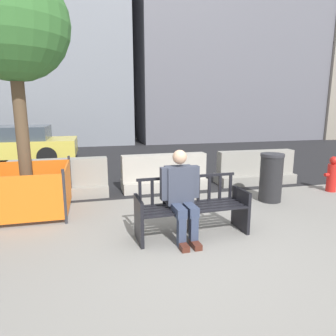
{
  "coord_description": "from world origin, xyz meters",
  "views": [
    {
      "loc": [
        -1.21,
        -3.44,
        1.92
      ],
      "look_at": [
        0.2,
        2.12,
        0.75
      ],
      "focal_mm": 32.0,
      "sensor_mm": 36.0,
      "label": 1
    }
  ],
  "objects_px": {
    "street_bench": "(192,210)",
    "trash_bin": "(271,177)",
    "jersey_barrier_right": "(255,170)",
    "jersey_barrier_left": "(60,182)",
    "construction_fence": "(28,189)",
    "fire_hydrant": "(332,175)",
    "seated_person": "(181,193)",
    "jersey_barrier_centre": "(164,175)",
    "car_taxi_near": "(7,144)",
    "street_tree": "(12,25)"
  },
  "relations": [
    {
      "from": "street_bench",
      "to": "trash_bin",
      "type": "height_order",
      "value": "trash_bin"
    },
    {
      "from": "jersey_barrier_right",
      "to": "jersey_barrier_left",
      "type": "bearing_deg",
      "value": -178.86
    },
    {
      "from": "construction_fence",
      "to": "fire_hydrant",
      "type": "xyz_separation_m",
      "value": [
        6.51,
        -0.14,
        -0.08
      ]
    },
    {
      "from": "seated_person",
      "to": "fire_hydrant",
      "type": "xyz_separation_m",
      "value": [
        4.1,
        1.55,
        -0.3
      ]
    },
    {
      "from": "jersey_barrier_centre",
      "to": "jersey_barrier_left",
      "type": "xyz_separation_m",
      "value": [
        -2.33,
        -0.09,
        0.0
      ]
    },
    {
      "from": "car_taxi_near",
      "to": "trash_bin",
      "type": "height_order",
      "value": "car_taxi_near"
    },
    {
      "from": "jersey_barrier_centre",
      "to": "fire_hydrant",
      "type": "relative_size",
      "value": 2.45
    },
    {
      "from": "construction_fence",
      "to": "car_taxi_near",
      "type": "relative_size",
      "value": 0.3
    },
    {
      "from": "jersey_barrier_centre",
      "to": "fire_hydrant",
      "type": "xyz_separation_m",
      "value": [
        3.71,
        -1.14,
        0.05
      ]
    },
    {
      "from": "jersey_barrier_right",
      "to": "fire_hydrant",
      "type": "height_order",
      "value": "jersey_barrier_right"
    },
    {
      "from": "construction_fence",
      "to": "trash_bin",
      "type": "xyz_separation_m",
      "value": [
        4.72,
        -0.43,
        0.03
      ]
    },
    {
      "from": "construction_fence",
      "to": "car_taxi_near",
      "type": "distance_m",
      "value": 5.87
    },
    {
      "from": "street_tree",
      "to": "construction_fence",
      "type": "distance_m",
      "value": 2.77
    },
    {
      "from": "street_tree",
      "to": "jersey_barrier_left",
      "type": "bearing_deg",
      "value": 62.53
    },
    {
      "from": "street_bench",
      "to": "car_taxi_near",
      "type": "relative_size",
      "value": 0.36
    },
    {
      "from": "jersey_barrier_right",
      "to": "trash_bin",
      "type": "relative_size",
      "value": 2.02
    },
    {
      "from": "seated_person",
      "to": "jersey_barrier_centre",
      "type": "distance_m",
      "value": 2.74
    },
    {
      "from": "jersey_barrier_centre",
      "to": "jersey_barrier_right",
      "type": "height_order",
      "value": "same"
    },
    {
      "from": "fire_hydrant",
      "to": "street_bench",
      "type": "bearing_deg",
      "value": -159.14
    },
    {
      "from": "street_bench",
      "to": "trash_bin",
      "type": "bearing_deg",
      "value": 29.46
    },
    {
      "from": "street_tree",
      "to": "car_taxi_near",
      "type": "distance_m",
      "value": 6.4
    },
    {
      "from": "car_taxi_near",
      "to": "street_tree",
      "type": "bearing_deg",
      "value": -73.2
    },
    {
      "from": "street_bench",
      "to": "trash_bin",
      "type": "relative_size",
      "value": 1.72
    },
    {
      "from": "jersey_barrier_left",
      "to": "jersey_barrier_centre",
      "type": "bearing_deg",
      "value": 2.24
    },
    {
      "from": "construction_fence",
      "to": "street_tree",
      "type": "bearing_deg",
      "value": 0.0
    },
    {
      "from": "jersey_barrier_centre",
      "to": "trash_bin",
      "type": "height_order",
      "value": "trash_bin"
    },
    {
      "from": "jersey_barrier_centre",
      "to": "construction_fence",
      "type": "distance_m",
      "value": 2.98
    },
    {
      "from": "street_bench",
      "to": "jersey_barrier_centre",
      "type": "relative_size",
      "value": 0.85
    },
    {
      "from": "seated_person",
      "to": "car_taxi_near",
      "type": "xyz_separation_m",
      "value": [
        -4.1,
        7.31,
        -0.03
      ]
    },
    {
      "from": "jersey_barrier_left",
      "to": "fire_hydrant",
      "type": "xyz_separation_m",
      "value": [
        6.03,
        -1.05,
        0.05
      ]
    },
    {
      "from": "trash_bin",
      "to": "jersey_barrier_right",
      "type": "bearing_deg",
      "value": 71.57
    },
    {
      "from": "jersey_barrier_centre",
      "to": "trash_bin",
      "type": "xyz_separation_m",
      "value": [
        1.92,
        -1.43,
        0.16
      ]
    },
    {
      "from": "jersey_barrier_right",
      "to": "construction_fence",
      "type": "height_order",
      "value": "construction_fence"
    },
    {
      "from": "jersey_barrier_right",
      "to": "car_taxi_near",
      "type": "bearing_deg",
      "value": 146.22
    },
    {
      "from": "seated_person",
      "to": "trash_bin",
      "type": "bearing_deg",
      "value": 28.65
    },
    {
      "from": "jersey_barrier_left",
      "to": "street_tree",
      "type": "xyz_separation_m",
      "value": [
        -0.47,
        -0.91,
        2.89
      ]
    },
    {
      "from": "street_tree",
      "to": "construction_fence",
      "type": "relative_size",
      "value": 2.92
    },
    {
      "from": "jersey_barrier_left",
      "to": "street_tree",
      "type": "height_order",
      "value": "street_tree"
    },
    {
      "from": "car_taxi_near",
      "to": "fire_hydrant",
      "type": "relative_size",
      "value": 5.75
    },
    {
      "from": "jersey_barrier_centre",
      "to": "jersey_barrier_left",
      "type": "height_order",
      "value": "same"
    },
    {
      "from": "trash_bin",
      "to": "street_bench",
      "type": "bearing_deg",
      "value": -150.54
    },
    {
      "from": "seated_person",
      "to": "street_tree",
      "type": "bearing_deg",
      "value": 144.92
    },
    {
      "from": "jersey_barrier_left",
      "to": "car_taxi_near",
      "type": "relative_size",
      "value": 0.43
    },
    {
      "from": "jersey_barrier_right",
      "to": "street_tree",
      "type": "distance_m",
      "value": 6.03
    },
    {
      "from": "street_bench",
      "to": "jersey_barrier_right",
      "type": "height_order",
      "value": "street_bench"
    },
    {
      "from": "jersey_barrier_centre",
      "to": "seated_person",
      "type": "bearing_deg",
      "value": -98.32
    },
    {
      "from": "jersey_barrier_right",
      "to": "car_taxi_near",
      "type": "xyz_separation_m",
      "value": [
        -6.89,
        4.61,
        0.32
      ]
    },
    {
      "from": "seated_person",
      "to": "jersey_barrier_right",
      "type": "distance_m",
      "value": 3.89
    },
    {
      "from": "street_bench",
      "to": "fire_hydrant",
      "type": "relative_size",
      "value": 2.08
    },
    {
      "from": "trash_bin",
      "to": "construction_fence",
      "type": "bearing_deg",
      "value": 174.82
    }
  ]
}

